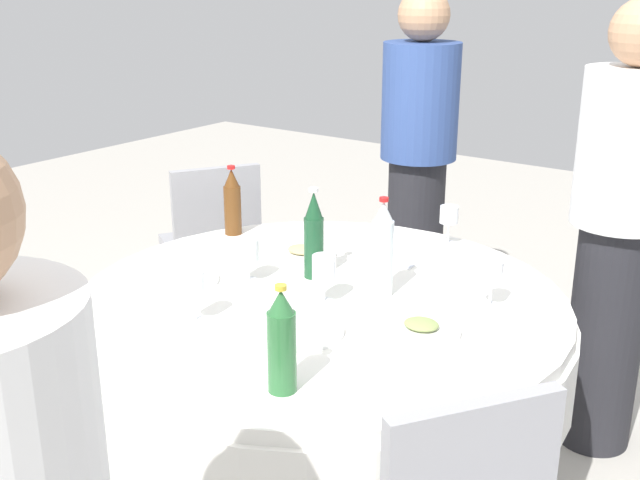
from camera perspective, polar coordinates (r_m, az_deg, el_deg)
The scene contains 19 objects.
dining_table at distance 2.46m, azimuth 0.00°, elevation -7.20°, with size 1.54×1.54×0.74m.
bottle_clear_mid at distance 2.36m, azimuth 4.59°, elevation -0.74°, with size 0.07×0.07×0.31m.
bottle_dark_green_outer at distance 2.50m, azimuth -0.45°, elevation 0.28°, with size 0.06×0.06×0.30m.
bottle_green_left at distance 1.83m, azimuth -2.81°, elevation -7.47°, with size 0.07×0.07×0.27m.
bottle_brown_west at distance 2.94m, azimuth -6.41°, elevation 2.73°, with size 0.06×0.06×0.26m.
wine_glass_west at distance 2.32m, azimuth 0.29°, elevation -2.13°, with size 0.07×0.07×0.15m.
wine_glass_south at distance 2.35m, azimuth 12.44°, elevation -2.40°, with size 0.06×0.06×0.14m.
wine_glass_right at distance 2.86m, azimuth 9.39°, elevation 1.68°, with size 0.07×0.07×0.14m.
wine_glass_north at distance 2.49m, azimuth -5.30°, elevation -0.84°, with size 0.07×0.07×0.14m.
wine_glass_near at distance 2.22m, azimuth -9.18°, elevation -3.31°, with size 0.06×0.06×0.15m.
plate_near at distance 2.54m, azimuth -9.83°, elevation -2.88°, with size 0.21×0.21×0.02m.
plate_front at distance 2.16m, azimuth -1.61°, elevation -6.56°, with size 0.26×0.26×0.02m.
plate_far at distance 2.18m, azimuth 7.40°, elevation -6.45°, with size 0.22×0.22×0.04m.
plate_inner at distance 2.72m, azimuth -1.30°, elevation -0.98°, with size 0.23×0.23×0.04m.
spoon_outer at distance 2.60m, azimuth 12.18°, elevation -2.57°, with size 0.18×0.02×0.01m, color silver.
knife_left at distance 2.70m, azimuth 7.25°, elevation -1.54°, with size 0.18×0.02×0.01m, color silver.
person_outer at distance 2.89m, azimuth 20.98°, elevation 0.87°, with size 0.34×0.34×1.61m.
person_left at distance 3.57m, azimuth 7.14°, elevation 5.42°, with size 0.34×0.34×1.62m.
chair_north at distance 3.65m, azimuth -7.83°, elevation 0.22°, with size 0.55×0.55×0.87m.
Camera 1 is at (-1.29, 1.79, 1.68)m, focal length 43.86 mm.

